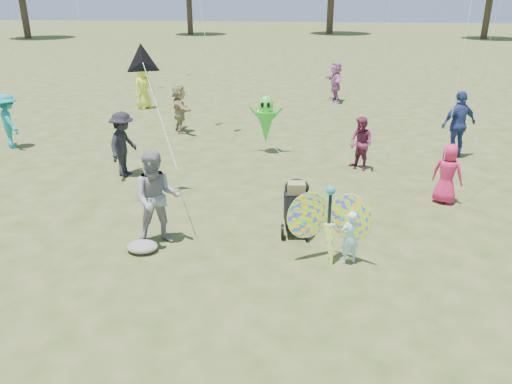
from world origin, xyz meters
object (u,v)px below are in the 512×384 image
child_girl (350,238)px  crowd_c (458,124)px  crowd_b (123,144)px  crowd_i (9,121)px  jogging_stroller (296,203)px  crowd_e (361,144)px  crowd_g (144,87)px  crowd_j (335,81)px  adult_man (157,198)px  alien_kite (266,121)px  butterfly_kite (330,226)px  crowd_d (180,109)px  crowd_a (447,174)px

child_girl → crowd_c: 7.63m
crowd_b → crowd_i: (-4.48, 2.08, -0.02)m
jogging_stroller → child_girl: bearing=-56.1°
crowd_e → crowd_g: size_ratio=0.83×
crowd_j → adult_man: bearing=-29.7°
adult_man → crowd_i: 8.71m
child_girl → alien_kite: (-2.19, 6.54, 0.46)m
crowd_c → butterfly_kite: bearing=33.5°
crowd_g → alien_kite: size_ratio=1.01×
adult_man → crowd_j: bearing=59.0°
crowd_i → crowd_j: crowd_j is taller
crowd_g → jogging_stroller: bearing=-108.2°
crowd_c → crowd_d: bearing=-38.2°
crowd_e → alien_kite: 3.04m
adult_man → crowd_g: adult_man is taller
crowd_d → crowd_g: 4.41m
child_girl → adult_man: 3.68m
crowd_e → crowd_c: bearing=73.7°
crowd_e → crowd_j: 9.38m
crowd_a → crowd_e: 2.81m
crowd_i → crowd_j: (10.29, 8.57, 0.03)m
child_girl → adult_man: size_ratio=0.54×
adult_man → jogging_stroller: (2.62, 0.86, -0.33)m
crowd_e → child_girl: bearing=-49.6°
adult_man → crowd_j: size_ratio=1.07×
crowd_g → alien_kite: crowd_g is taller
adult_man → crowd_b: bearing=103.0°
crowd_b → crowd_i: crowd_b is taller
crowd_g → alien_kite: 8.04m
crowd_a → crowd_j: crowd_j is taller
crowd_a → jogging_stroller: 3.90m
crowd_i → crowd_j: size_ratio=0.97×
crowd_c → jogging_stroller: 7.17m
crowd_d → crowd_g: bearing=7.5°
jogging_stroller → crowd_d: bearing=114.4°
crowd_c → crowd_i: bearing=-24.0°
alien_kite → crowd_c: bearing=2.4°
butterfly_kite → alien_kite: bearing=105.6°
crowd_j → butterfly_kite: 14.63m
adult_man → crowd_e: size_ratio=1.29×
child_girl → butterfly_kite: butterfly_kite is taller
crowd_j → crowd_d: bearing=-57.2°
crowd_c → crowd_e: (-2.90, -1.50, -0.25)m
crowd_e → adult_man: bearing=-83.8°
crowd_i → crowd_c: bearing=-132.9°
crowd_d → crowd_i: (-4.78, -2.47, 0.02)m
adult_man → crowd_e: (4.20, 4.95, -0.21)m
jogging_stroller → crowd_g: bearing=115.8°
crowd_j → crowd_g: bearing=-87.9°
crowd_b → butterfly_kite: (5.34, -3.97, -0.16)m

